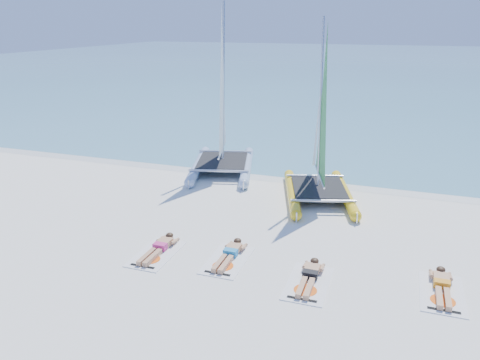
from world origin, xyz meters
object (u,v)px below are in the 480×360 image
(towel_c, at_px, (308,283))
(catamaran_yellow, at_px, (320,140))
(towel_a, at_px, (156,254))
(sunbather_c, at_px, (310,275))
(sunbather_b, at_px, (230,253))
(towel_b, at_px, (228,260))
(sunbather_d, at_px, (442,285))
(catamaran_blue, at_px, (222,121))
(towel_d, at_px, (442,293))
(sunbather_a, at_px, (159,247))

(towel_c, bearing_deg, catamaran_yellow, 98.30)
(towel_a, height_order, sunbather_c, sunbather_c)
(sunbather_b, relative_size, towel_c, 0.93)
(catamaran_yellow, height_order, sunbather_c, catamaran_yellow)
(towel_b, bearing_deg, towel_c, -11.12)
(towel_b, distance_m, sunbather_d, 5.36)
(catamaran_yellow, distance_m, sunbather_d, 7.15)
(towel_c, xyz_separation_m, sunbather_d, (3.07, 0.78, 0.11))
(towel_b, bearing_deg, towel_a, -171.41)
(towel_b, xyz_separation_m, sunbather_b, (0.00, 0.19, 0.11))
(sunbather_b, bearing_deg, towel_c, -15.69)
(catamaran_yellow, relative_size, towel_c, 3.50)
(towel_b, relative_size, sunbather_d, 1.07)
(catamaran_blue, xyz_separation_m, sunbather_c, (5.30, -7.78, -2.01))
(towel_d, xyz_separation_m, sunbather_d, (0.00, 0.19, 0.11))
(sunbather_b, bearing_deg, sunbather_d, 1.52)
(catamaran_blue, bearing_deg, towel_d, -56.77)
(sunbather_c, distance_m, towel_d, 3.10)
(catamaran_yellow, height_order, sunbather_a, catamaran_yellow)
(catamaran_yellow, height_order, towel_c, catamaran_yellow)
(sunbather_b, height_order, towel_c, sunbather_b)
(sunbather_b, xyz_separation_m, towel_c, (2.28, -0.64, -0.11))
(towel_b, height_order, towel_c, same)
(catamaran_blue, height_order, sunbather_c, catamaran_blue)
(towel_b, height_order, sunbather_b, sunbather_b)
(sunbather_a, distance_m, towel_b, 1.99)
(towel_a, xyz_separation_m, sunbather_d, (7.34, 0.63, 0.11))
(towel_a, xyz_separation_m, sunbather_c, (4.26, 0.04, 0.11))
(sunbather_b, bearing_deg, catamaran_yellow, 76.84)
(towel_b, height_order, towel_d, same)
(towel_a, relative_size, sunbather_d, 1.07)
(towel_d, bearing_deg, sunbather_d, 90.00)
(sunbather_c, bearing_deg, sunbather_d, 10.85)
(catamaran_yellow, bearing_deg, towel_d, -71.76)
(catamaran_yellow, bearing_deg, towel_a, -134.49)
(towel_a, distance_m, sunbather_a, 0.22)
(sunbather_a, height_order, sunbather_c, same)
(catamaran_blue, relative_size, towel_c, 3.85)
(towel_a, bearing_deg, towel_c, -1.98)
(towel_d, bearing_deg, catamaran_blue, 138.62)
(sunbather_b, height_order, towel_d, sunbather_b)
(towel_b, bearing_deg, sunbather_c, -6.40)
(catamaran_blue, distance_m, sunbather_c, 9.62)
(sunbather_c, bearing_deg, towel_b, 173.60)
(sunbather_c, relative_size, sunbather_d, 1.00)
(towel_a, height_order, towel_d, same)
(catamaran_yellow, relative_size, sunbather_b, 3.75)
(catamaran_yellow, relative_size, sunbather_a, 3.75)
(sunbather_b, relative_size, towel_d, 0.93)
(sunbather_d, bearing_deg, catamaran_blue, 139.37)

